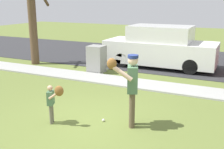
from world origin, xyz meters
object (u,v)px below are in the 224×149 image
Objects in this scene: person_adult at (131,83)px; parked_van_white at (160,48)px; baseball at (103,120)px; utility_cabinet at (97,59)px; person_child at (53,98)px; street_tree_far at (31,8)px.

person_adult is 6.59m from parked_van_white.
baseball is (-0.71, -0.05, -1.07)m from person_adult.
person_adult is at bearing 99.82° from parked_van_white.
utility_cabinet is at bearing 44.65° from parked_van_white.
person_child is at bearing -73.17° from utility_cabinet.
person_adult is at bearing -52.95° from utility_cabinet.
street_tree_far is at bearing 19.35° from parked_van_white.
street_tree_far is (-6.06, 4.56, 2.61)m from baseball.
person_child is (-1.76, -0.69, -0.43)m from person_adult.
street_tree_far reaches higher than parked_van_white.
person_adult is 0.36× the size of parked_van_white.
baseball is (1.05, 0.64, -0.64)m from person_child.
person_adult is at bearing 0.73° from person_child.
street_tree_far reaches higher than person_adult.
baseball is 6.61m from parked_van_white.
utility_cabinet is 0.23× the size of parked_van_white.
utility_cabinet is 3.06m from parked_van_white.
person_child is 0.21× the size of street_tree_far.
street_tree_far is at bearing 113.20° from person_child.
person_adult reaches higher than baseball.
person_child is 0.91× the size of utility_cabinet.
parked_van_white reaches higher than person_child.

